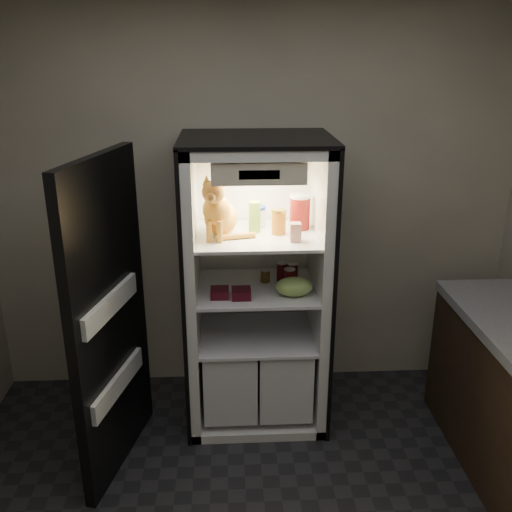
{
  "coord_description": "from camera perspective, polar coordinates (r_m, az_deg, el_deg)",
  "views": [
    {
      "loc": [
        -0.18,
        -1.98,
        2.37
      ],
      "look_at": [
        -0.0,
        1.32,
        1.15
      ],
      "focal_mm": 40.0,
      "sensor_mm": 36.0,
      "label": 1
    }
  ],
  "objects": [
    {
      "name": "soda_can_a",
      "position": [
        3.67,
        2.63,
        -1.59
      ],
      "size": [
        0.07,
        0.07,
        0.13
      ],
      "color": "black",
      "rests_on": "refrigerator"
    },
    {
      "name": "room_shell",
      "position": [
        2.12,
        1.93,
        -0.33
      ],
      "size": [
        3.6,
        3.6,
        3.6
      ],
      "color": "white",
      "rests_on": "floor"
    },
    {
      "name": "condiment_jar",
      "position": [
        3.66,
        0.94,
        -1.94
      ],
      "size": [
        0.06,
        0.06,
        0.09
      ],
      "color": "#543F18",
      "rests_on": "refrigerator"
    },
    {
      "name": "pepper_jar",
      "position": [
        3.56,
        4.4,
        4.43
      ],
      "size": [
        0.13,
        0.13,
        0.22
      ],
      "color": "maroon",
      "rests_on": "refrigerator"
    },
    {
      "name": "soda_can_b",
      "position": [
        3.65,
        3.68,
        -1.68
      ],
      "size": [
        0.07,
        0.07,
        0.13
      ],
      "color": "black",
      "rests_on": "refrigerator"
    },
    {
      "name": "fridge_door",
      "position": [
        3.31,
        -14.41,
        -6.44
      ],
      "size": [
        0.27,
        0.86,
        1.85
      ],
      "rotation": [
        0.0,
        0.0,
        -0.24
      ],
      "color": "black",
      "rests_on": "floor"
    },
    {
      "name": "berry_box_left",
      "position": [
        3.45,
        -3.65,
        -3.7
      ],
      "size": [
        0.11,
        0.11,
        0.06
      ],
      "primitive_type": "cube",
      "color": "#530D16",
      "rests_on": "refrigerator"
    },
    {
      "name": "tabby_cat",
      "position": [
        3.4,
        -3.76,
        4.36
      ],
      "size": [
        0.33,
        0.39,
        0.4
      ],
      "rotation": [
        0.0,
        0.0,
        -0.22
      ],
      "color": "orange",
      "rests_on": "refrigerator"
    },
    {
      "name": "soda_can_c",
      "position": [
        3.55,
        3.36,
        -2.3
      ],
      "size": [
        0.07,
        0.07,
        0.13
      ],
      "color": "black",
      "rests_on": "refrigerator"
    },
    {
      "name": "berry_box_right",
      "position": [
        3.44,
        -1.49,
        -3.76
      ],
      "size": [
        0.12,
        0.12,
        0.06
      ],
      "primitive_type": "cube",
      "color": "#530D16",
      "rests_on": "refrigerator"
    },
    {
      "name": "refrigerator",
      "position": [
        3.72,
        -0.01,
        -4.81
      ],
      "size": [
        0.9,
        0.72,
        1.88
      ],
      "color": "white",
      "rests_on": "floor"
    },
    {
      "name": "grape_bag",
      "position": [
        3.47,
        3.81,
        -3.07
      ],
      "size": [
        0.23,
        0.16,
        0.11
      ],
      "primitive_type": "ellipsoid",
      "color": "#85B052",
      "rests_on": "refrigerator"
    },
    {
      "name": "cream_carton",
      "position": [
        3.34,
        3.96,
        2.4
      ],
      "size": [
        0.06,
        0.06,
        0.11
      ],
      "primitive_type": "cube",
      "color": "white",
      "rests_on": "refrigerator"
    },
    {
      "name": "parmesan_shaker",
      "position": [
        3.49,
        -0.15,
        3.94
      ],
      "size": [
        0.07,
        0.07,
        0.19
      ],
      "color": "#258729",
      "rests_on": "refrigerator"
    },
    {
      "name": "salsa_jar",
      "position": [
        3.46,
        2.29,
        3.46
      ],
      "size": [
        0.09,
        0.09,
        0.16
      ],
      "color": "maroon",
      "rests_on": "refrigerator"
    },
    {
      "name": "mayo_tub",
      "position": [
        3.6,
        0.2,
        3.97
      ],
      "size": [
        0.1,
        0.1,
        0.13
      ],
      "color": "white",
      "rests_on": "refrigerator"
    }
  ]
}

